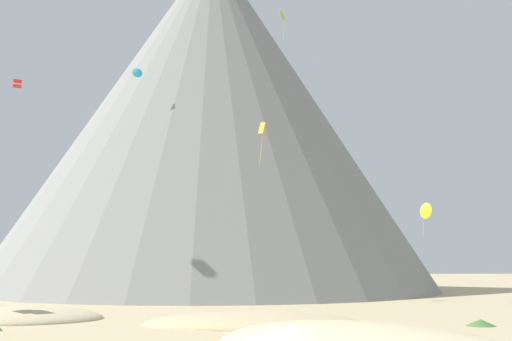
% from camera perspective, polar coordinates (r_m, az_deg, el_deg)
% --- Properties ---
extents(dune_foreground_right, '(18.57, 12.20, 2.03)m').
position_cam_1_polar(dune_foreground_right, '(48.86, 0.00, -13.55)').
color(dune_foreground_right, '#C6B284').
rests_on(dune_foreground_right, ground_plane).
extents(dune_midground, '(14.13, 12.39, 2.01)m').
position_cam_1_polar(dune_midground, '(57.37, -19.93, -12.25)').
color(dune_midground, '#CCBA8E').
rests_on(dune_midground, ground_plane).
extents(bush_low_patch, '(2.85, 2.85, 0.50)m').
position_cam_1_polar(bush_low_patch, '(51.55, 19.20, -12.54)').
color(bush_low_patch, '#477238').
rests_on(bush_low_patch, ground_plane).
extents(bush_near_left, '(1.83, 1.83, 0.76)m').
position_cam_1_polar(bush_near_left, '(51.59, -3.33, -12.81)').
color(bush_near_left, '#386633').
rests_on(bush_near_left, ground_plane).
extents(rock_massif, '(87.88, 87.88, 58.58)m').
position_cam_1_polar(rock_massif, '(108.83, -3.67, 4.44)').
color(rock_massif, gray).
rests_on(rock_massif, ground_plane).
extents(kite_yellow_low, '(1.17, 1.83, 3.87)m').
position_cam_1_polar(kite_yellow_low, '(76.20, 14.66, -3.46)').
color(kite_yellow_low, yellow).
extents(kite_lime_high, '(0.90, 0.79, 5.42)m').
position_cam_1_polar(kite_lime_high, '(94.25, 2.34, 13.05)').
color(kite_lime_high, '#8CD133').
extents(kite_gold_mid, '(0.92, 0.79, 5.26)m').
position_cam_1_polar(kite_gold_mid, '(78.53, 0.51, 3.33)').
color(kite_gold_mid, gold).
extents(kite_cyan_high, '(1.60, 1.17, 1.46)m').
position_cam_1_polar(kite_cyan_high, '(90.49, -10.40, 8.53)').
color(kite_cyan_high, '#33BCDB').
extents(kite_red_mid, '(1.22, 1.25, 1.18)m').
position_cam_1_polar(kite_red_mid, '(78.12, -20.33, 7.20)').
color(kite_red_mid, red).
extents(kite_rainbow_low, '(1.31, 1.45, 4.35)m').
position_cam_1_polar(kite_rainbow_low, '(83.02, 9.34, -6.74)').
color(kite_rainbow_low, '#E5668C').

